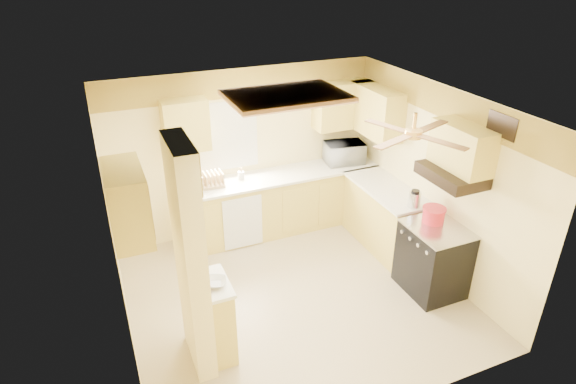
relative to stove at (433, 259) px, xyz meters
name	(u,v)px	position (x,y,z in m)	size (l,w,h in m)	color
floor	(294,295)	(-1.67, 0.55, -0.46)	(4.00, 4.00, 0.00)	#C3AF87
ceiling	(296,105)	(-1.67, 0.55, 2.04)	(4.00, 4.00, 0.00)	white
wall_back	(244,153)	(-1.67, 2.45, 0.79)	(4.00, 4.00, 0.00)	#FFE99B
wall_front	(386,312)	(-1.67, -1.35, 0.79)	(4.00, 4.00, 0.00)	#FFE99B
wall_left	(115,247)	(-3.67, 0.55, 0.79)	(3.80, 3.80, 0.00)	#FFE99B
wall_right	(435,181)	(0.33, 0.55, 0.79)	(3.80, 3.80, 0.00)	#FFE99B
wallpaper_border	(241,83)	(-1.67, 2.43, 1.84)	(4.00, 0.02, 0.40)	gold
partition_column	(191,262)	(-3.02, 0.00, 0.79)	(0.20, 0.70, 2.50)	#FFE99B
partition_ledge	(218,319)	(-2.80, 0.00, -0.01)	(0.25, 0.55, 0.90)	#DBCB55
ledge_top	(215,284)	(-2.80, 0.00, 0.46)	(0.28, 0.58, 0.04)	white
lower_cabinets_back	(283,203)	(-1.17, 2.15, -0.01)	(3.00, 0.60, 0.90)	#DBCB55
lower_cabinets_right	(384,217)	(0.03, 1.15, -0.01)	(0.60, 1.40, 0.90)	#DBCB55
countertop_back	(283,175)	(-1.17, 2.14, 0.46)	(3.04, 0.64, 0.04)	white
countertop_right	(387,189)	(0.02, 1.15, 0.46)	(0.64, 1.44, 0.04)	white
dishwasher_panel	(243,223)	(-1.92, 1.84, -0.03)	(0.58, 0.02, 0.80)	white
window	(227,136)	(-1.92, 2.44, 1.09)	(0.92, 0.02, 1.02)	white
upper_cab_back_left	(186,125)	(-2.52, 2.27, 1.39)	(0.60, 0.35, 0.70)	#DBCB55
upper_cab_back_right	(343,105)	(-0.12, 2.27, 1.39)	(0.90, 0.35, 0.70)	#DBCB55
upper_cab_right	(376,111)	(0.16, 1.80, 1.39)	(0.35, 1.00, 0.70)	#DBCB55
upper_cab_left_wall	(127,203)	(-3.49, 0.30, 1.39)	(0.35, 0.75, 0.70)	#DBCB55
upper_cab_over_stove	(462,147)	(0.16, 0.00, 1.49)	(0.35, 0.76, 0.52)	#DBCB55
stove	(433,259)	(0.00, 0.00, 0.00)	(0.68, 0.77, 0.92)	black
range_hood	(452,175)	(0.07, 0.00, 1.16)	(0.50, 0.76, 0.14)	black
poster_menu	(197,205)	(-2.91, 0.00, 1.39)	(0.02, 0.42, 0.57)	black
poster_nashville	(202,263)	(-2.91, 0.00, 0.74)	(0.02, 0.42, 0.57)	black
ceiling_light_panel	(286,96)	(-1.57, 1.05, 2.00)	(1.35, 0.95, 0.06)	brown
ceiling_fan	(413,133)	(-0.67, -0.15, 1.83)	(1.15, 1.15, 0.26)	gold
vent_grate	(502,125)	(0.31, -0.35, 1.84)	(0.02, 0.40, 0.25)	black
microwave	(344,153)	(-0.11, 2.18, 0.64)	(0.59, 0.40, 0.33)	white
bowl	(215,282)	(-2.81, -0.04, 0.51)	(0.23, 0.23, 0.06)	white
dutch_oven	(434,215)	(0.04, 0.15, 0.55)	(0.29, 0.29, 0.19)	red
kettle	(415,199)	(0.02, 0.53, 0.59)	(0.16, 0.16, 0.24)	silver
dish_rack	(211,181)	(-2.26, 2.17, 0.55)	(0.36, 0.28, 0.20)	tan
utensil_crock	(241,175)	(-1.80, 2.22, 0.54)	(0.09, 0.09, 0.19)	white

